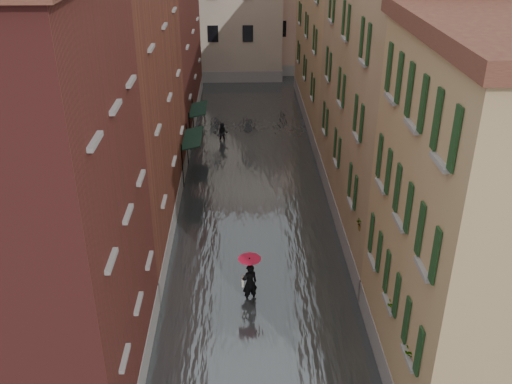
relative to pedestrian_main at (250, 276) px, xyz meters
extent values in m
plane|color=#57585A|center=(0.40, -2.39, -1.23)|extent=(120.00, 120.00, 0.00)
cube|color=#464B4D|center=(0.40, 10.61, -1.13)|extent=(10.00, 60.00, 0.20)
cube|color=maroon|center=(-6.60, -4.39, 5.27)|extent=(6.00, 8.00, 13.00)
cube|color=brown|center=(-6.60, 6.61, 5.02)|extent=(6.00, 14.00, 12.50)
cube|color=maroon|center=(-6.60, 21.61, 5.77)|extent=(6.00, 16.00, 14.00)
cube|color=#A78456|center=(7.40, -4.39, 4.52)|extent=(6.00, 8.00, 11.50)
cube|color=tan|center=(7.40, 6.61, 5.27)|extent=(6.00, 14.00, 13.00)
cube|color=#A78456|center=(7.40, 21.61, 4.52)|extent=(6.00, 16.00, 11.50)
cube|color=#BEB397|center=(-2.60, 35.61, 5.27)|extent=(12.00, 9.00, 13.00)
cube|color=tan|center=(6.40, 37.61, 4.77)|extent=(10.00, 9.00, 12.00)
cube|color=#142D22|center=(-3.05, 11.76, 1.32)|extent=(1.09, 3.20, 0.31)
cylinder|color=black|center=(-3.55, 10.16, 0.17)|extent=(0.06, 0.06, 2.80)
cylinder|color=black|center=(-3.55, 13.36, 0.17)|extent=(0.06, 0.06, 2.80)
cube|color=#142D22|center=(-3.05, 16.86, 1.32)|extent=(1.09, 2.82, 0.31)
cylinder|color=black|center=(-3.55, 15.45, 0.17)|extent=(0.06, 0.06, 2.80)
cylinder|color=black|center=(-3.55, 18.27, 0.17)|extent=(0.06, 0.06, 2.80)
cube|color=brown|center=(4.52, -6.71, 1.92)|extent=(0.22, 0.85, 0.18)
imported|color=#265926|center=(4.52, -6.71, 2.34)|extent=(0.59, 0.51, 0.66)
cube|color=brown|center=(4.52, -4.59, 1.92)|extent=(0.22, 0.85, 0.18)
imported|color=#265926|center=(4.52, -4.59, 2.34)|extent=(0.59, 0.51, 0.66)
cube|color=brown|center=(4.52, 0.63, 1.92)|extent=(0.22, 0.85, 0.18)
imported|color=#265926|center=(4.52, 0.63, 2.34)|extent=(0.59, 0.51, 0.66)
imported|color=black|center=(0.00, 0.00, -0.35)|extent=(0.76, 0.64, 1.77)
cube|color=beige|center=(-0.28, 0.05, -0.28)|extent=(0.08, 0.30, 0.38)
cylinder|color=black|center=(0.00, 0.00, 0.12)|extent=(0.02, 0.02, 1.00)
cone|color=red|center=(0.00, 0.00, 0.69)|extent=(0.94, 0.94, 0.28)
imported|color=black|center=(-1.51, 17.17, -0.51)|extent=(0.72, 0.56, 1.45)
camera|label=1|loc=(-0.25, -18.76, 13.32)|focal=40.00mm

